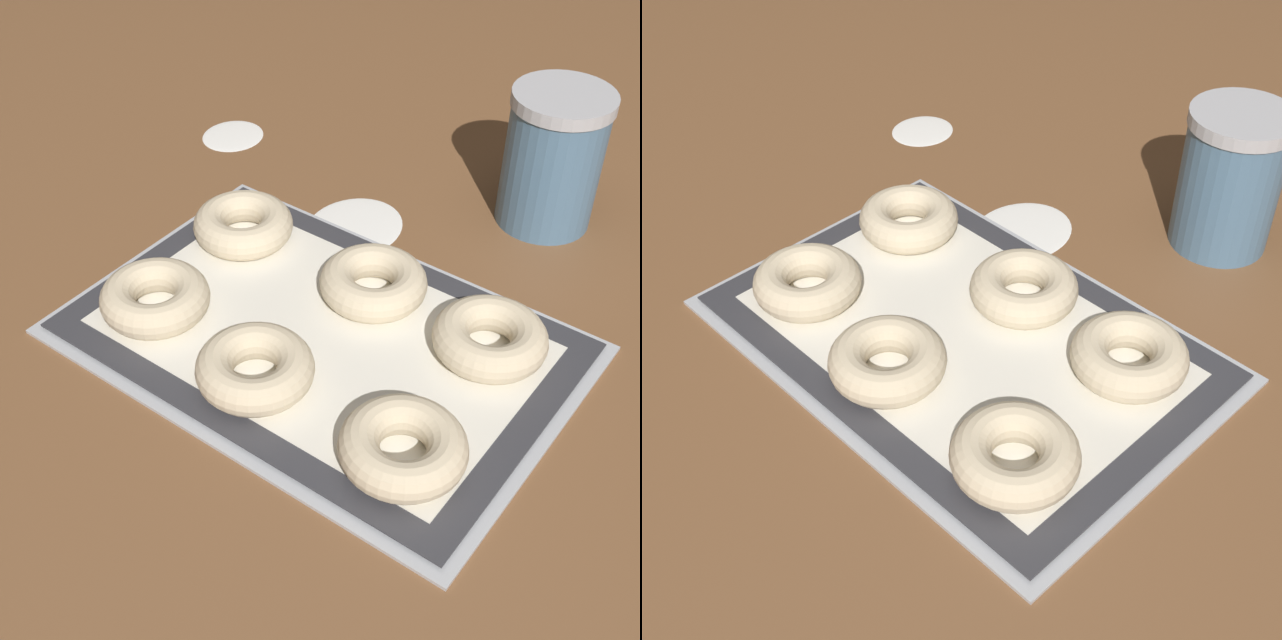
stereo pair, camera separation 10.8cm
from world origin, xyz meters
The scene contains 12 objects.
ground_plane centered at (0.00, 0.00, 0.00)m, with size 2.80×2.80×0.00m, color brown.
baking_tray centered at (-0.02, -0.01, 0.00)m, with size 0.53×0.36×0.01m.
baking_mat centered at (-0.02, -0.01, 0.01)m, with size 0.51×0.34×0.00m.
bagel_front_left centered at (-0.18, -0.09, 0.03)m, with size 0.12×0.12×0.04m.
bagel_front_center centered at (-0.03, -0.11, 0.03)m, with size 0.12×0.12×0.04m.
bagel_front_right centered at (0.15, -0.11, 0.03)m, with size 0.12×0.12×0.04m.
bagel_back_left centered at (-0.20, 0.07, 0.03)m, with size 0.12×0.12×0.04m.
bagel_back_center centered at (-0.01, 0.07, 0.03)m, with size 0.12×0.12×0.04m.
bagel_back_right centered at (0.14, 0.07, 0.03)m, with size 0.12×0.12×0.04m.
flour_canister centered at (0.07, 0.34, 0.09)m, with size 0.12×0.12×0.17m.
flour_patch_near centered at (-0.38, 0.26, 0.00)m, with size 0.08×0.09×0.00m.
flour_patch_far centered at (-0.11, 0.18, 0.00)m, with size 0.11×0.14×0.00m.
Camera 1 is at (0.40, -0.58, 0.65)m, focal length 50.00 mm.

